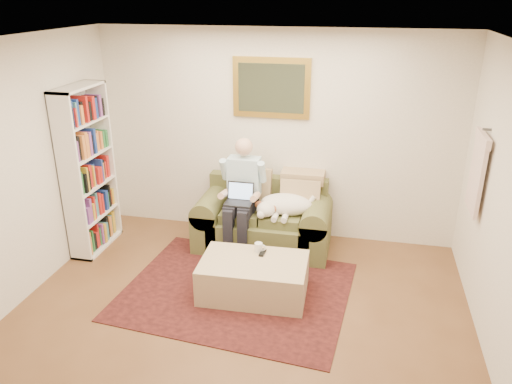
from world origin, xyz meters
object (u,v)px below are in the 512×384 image
(laptop, at_px, (240,197))
(bookshelf, at_px, (88,171))
(sleeping_dog, at_px, (286,204))
(coffee_mug, at_px, (259,247))
(seated_man, at_px, (241,198))
(ottoman, at_px, (254,278))
(sofa, at_px, (263,225))

(laptop, height_order, bookshelf, bookshelf)
(sleeping_dog, relative_size, coffee_mug, 6.73)
(seated_man, height_order, bookshelf, bookshelf)
(ottoman, bearing_deg, sleeping_dog, 80.36)
(laptop, bearing_deg, sleeping_dog, 13.64)
(sofa, bearing_deg, laptop, -138.98)
(ottoman, relative_size, bookshelf, 0.55)
(bookshelf, bearing_deg, sofa, 12.50)
(sofa, xyz_separation_m, seated_man, (-0.25, -0.15, 0.41))
(laptop, distance_m, ottoman, 1.08)
(coffee_mug, distance_m, bookshelf, 2.28)
(sofa, height_order, coffee_mug, sofa)
(coffee_mug, bearing_deg, sleeping_dog, 78.26)
(ottoman, bearing_deg, coffee_mug, 88.44)
(laptop, bearing_deg, coffee_mug, -60.68)
(laptop, xyz_separation_m, coffee_mug, (0.37, -0.66, -0.27))
(laptop, distance_m, sleeping_dog, 0.56)
(laptop, xyz_separation_m, bookshelf, (-1.79, -0.24, 0.28))
(sleeping_dog, bearing_deg, ottoman, -99.64)
(laptop, relative_size, coffee_mug, 3.17)
(sofa, distance_m, laptop, 0.55)
(sleeping_dog, height_order, coffee_mug, sleeping_dog)
(sleeping_dog, distance_m, bookshelf, 2.39)
(laptop, bearing_deg, sofa, 41.02)
(sofa, bearing_deg, ottoman, -83.60)
(sleeping_dog, xyz_separation_m, coffee_mug, (-0.17, -0.79, -0.18))
(seated_man, distance_m, sleeping_dog, 0.55)
(ottoman, height_order, bookshelf, bookshelf)
(sleeping_dog, height_order, ottoman, sleeping_dog)
(laptop, height_order, coffee_mug, laptop)
(sofa, relative_size, bookshelf, 0.82)
(seated_man, distance_m, ottoman, 1.12)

